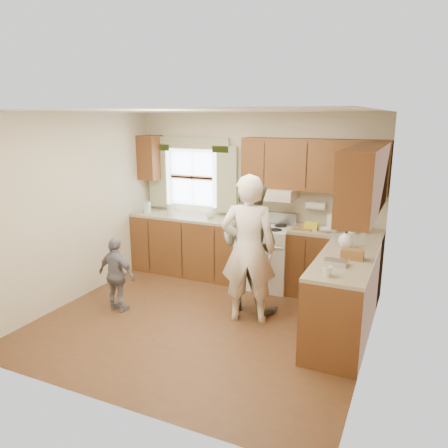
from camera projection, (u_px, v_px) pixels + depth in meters
The scene contains 6 objects.
room at pixel (202, 222), 5.05m from camera, with size 3.80×3.80×3.80m.
kitchen_fixtures at pixel (280, 239), 5.85m from camera, with size 3.80×2.25×2.15m.
stove at pixel (266, 255), 6.39m from camera, with size 0.76×0.67×1.07m.
woman_left at pixel (248, 249), 5.19m from camera, with size 0.66×0.43×1.81m, color white.
woman_right at pixel (249, 246), 5.56m from camera, with size 0.81×0.63×1.67m, color #213722.
child at pixel (117, 275), 5.54m from camera, with size 0.57×0.24×0.97m, color gray.
Camera 1 is at (2.27, -4.36, 2.44)m, focal length 35.00 mm.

